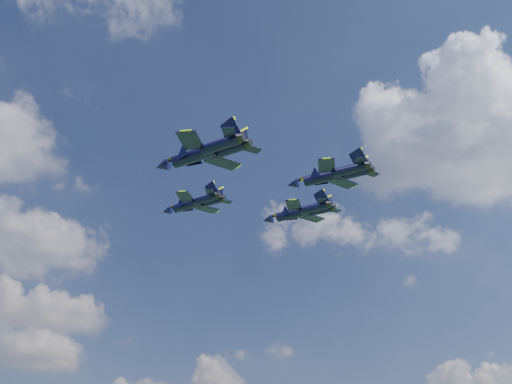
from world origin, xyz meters
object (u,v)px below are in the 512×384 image
object	(u,v)px
jet_lead	(186,205)
jet_right	(291,214)
jet_left	(192,156)
jet_slot	(321,177)

from	to	relation	value
jet_lead	jet_right	size ratio (longest dim) A/B	0.92
jet_left	jet_slot	distance (m)	20.55
jet_left	jet_right	world-z (taller)	jet_right
jet_lead	jet_slot	distance (m)	27.52
jet_left	jet_right	xyz separation A→B (m)	(25.72, 13.27, 0.69)
jet_right	jet_slot	bearing A→B (deg)	-137.26
jet_left	jet_slot	world-z (taller)	jet_left
jet_left	jet_slot	bearing A→B (deg)	-44.03
jet_lead	jet_slot	world-z (taller)	jet_lead
jet_lead	jet_left	xyz separation A→B (m)	(-7.13, -18.98, -0.73)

